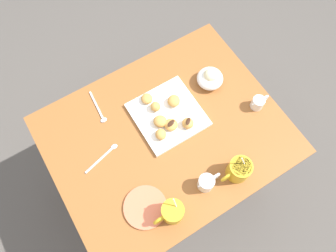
{
  "coord_description": "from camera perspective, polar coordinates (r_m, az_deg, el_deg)",
  "views": [
    {
      "loc": [
        0.24,
        0.4,
        1.91
      ],
      "look_at": [
        -0.02,
        -0.02,
        0.73
      ],
      "focal_mm": 33.85,
      "sensor_mm": 36.0,
      "label": 1
    }
  ],
  "objects": [
    {
      "name": "ground_plane",
      "position": [
        1.97,
        -0.16,
        -9.02
      ],
      "size": [
        8.0,
        8.0,
        0.0
      ],
      "primitive_type": "plane",
      "color": "#514C47"
    },
    {
      "name": "dining_table",
      "position": [
        1.42,
        -0.22,
        -3.52
      ],
      "size": [
        0.94,
        0.76,
        0.71
      ],
      "color": "#935628",
      "rests_on": "ground_plane"
    },
    {
      "name": "pastry_plate_square",
      "position": [
        1.32,
        -0.03,
        2.07
      ],
      "size": [
        0.27,
        0.27,
        0.02
      ],
      "primitive_type": "cube",
      "color": "white",
      "rests_on": "dining_table"
    },
    {
      "name": "coffee_mug_mustard_left",
      "position": [
        1.22,
        12.59,
        -7.69
      ],
      "size": [
        0.13,
        0.09,
        0.14
      ],
      "color": "gold",
      "rests_on": "dining_table"
    },
    {
      "name": "coffee_mug_mustard_right",
      "position": [
        1.16,
        0.73,
        -15.23
      ],
      "size": [
        0.12,
        0.08,
        0.14
      ],
      "color": "gold",
      "rests_on": "dining_table"
    },
    {
      "name": "cream_pitcher_white",
      "position": [
        1.2,
        6.94,
        -10.06
      ],
      "size": [
        0.1,
        0.06,
        0.07
      ],
      "color": "white",
      "rests_on": "dining_table"
    },
    {
      "name": "ice_cream_bowl",
      "position": [
        1.38,
        7.59,
        8.59
      ],
      "size": [
        0.11,
        0.11,
        0.08
      ],
      "color": "white",
      "rests_on": "dining_table"
    },
    {
      "name": "chocolate_sauce_pitcher",
      "position": [
        1.37,
        15.92,
        4.1
      ],
      "size": [
        0.09,
        0.05,
        0.06
      ],
      "color": "white",
      "rests_on": "dining_table"
    },
    {
      "name": "saucer_coral_left",
      "position": [
        1.21,
        -4.12,
        -14.37
      ],
      "size": [
        0.16,
        0.16,
        0.01
      ],
      "primitive_type": "cylinder",
      "color": "#E5704C",
      "rests_on": "dining_table"
    },
    {
      "name": "loose_spoon_near_saucer",
      "position": [
        1.36,
        -12.28,
        2.7
      ],
      "size": [
        0.03,
        0.16,
        0.01
      ],
      "color": "silver",
      "rests_on": "dining_table"
    },
    {
      "name": "loose_spoon_by_plate",
      "position": [
        1.28,
        -11.25,
        -5.13
      ],
      "size": [
        0.16,
        0.05,
        0.01
      ],
      "color": "silver",
      "rests_on": "dining_table"
    },
    {
      "name": "beignet_0",
      "position": [
        1.28,
        -1.46,
        0.84
      ],
      "size": [
        0.07,
        0.07,
        0.04
      ],
      "primitive_type": "ellipsoid",
      "rotation": [
        0.0,
        0.0,
        0.99
      ],
      "color": "#D19347",
      "rests_on": "pastry_plate_square"
    },
    {
      "name": "beignet_1",
      "position": [
        1.27,
        0.56,
        0.23
      ],
      "size": [
        0.06,
        0.06,
        0.03
      ],
      "primitive_type": "ellipsoid",
      "rotation": [
        0.0,
        0.0,
        3.18
      ],
      "color": "#D19347",
      "rests_on": "pastry_plate_square"
    },
    {
      "name": "chocolate_drizzle_1",
      "position": [
        1.26,
        0.57,
        0.52
      ],
      "size": [
        0.04,
        0.03,
        0.0
      ],
      "primitive_type": "ellipsoid",
      "rotation": [
        0.0,
        0.0,
        3.44
      ],
      "color": "#381E11",
      "rests_on": "beignet_1"
    },
    {
      "name": "beignet_2",
      "position": [
        1.33,
        -3.82,
        4.94
      ],
      "size": [
        0.06,
        0.06,
        0.03
      ],
      "primitive_type": "ellipsoid",
      "rotation": [
        0.0,
        0.0,
        1.4
      ],
      "color": "#D19347",
      "rests_on": "pastry_plate_square"
    },
    {
      "name": "beignet_3",
      "position": [
        1.32,
        1.05,
        4.55
      ],
      "size": [
        0.08,
        0.08,
        0.04
      ],
      "primitive_type": "ellipsoid",
      "rotation": [
        0.0,
        0.0,
        5.5
      ],
      "color": "#D19347",
      "rests_on": "pastry_plate_square"
    },
    {
      "name": "beignet_4",
      "position": [
        1.3,
        -2.27,
        3.51
      ],
      "size": [
        0.06,
        0.06,
        0.04
      ],
      "primitive_type": "ellipsoid",
      "rotation": [
        0.0,
        0.0,
        2.2
      ],
      "color": "#D19347",
      "rests_on": "pastry_plate_square"
    },
    {
      "name": "beignet_5",
      "position": [
        1.27,
        3.6,
        0.5
      ],
      "size": [
        0.07,
        0.07,
        0.04
      ],
      "primitive_type": "ellipsoid",
      "rotation": [
        0.0,
        0.0,
        0.9
      ],
      "color": "#D19347",
      "rests_on": "pastry_plate_square"
    },
    {
      "name": "chocolate_drizzle_5",
      "position": [
        1.26,
        3.65,
        0.85
      ],
      "size": [
        0.04,
        0.03,
        0.0
      ],
      "primitive_type": "ellipsoid",
      "rotation": [
        0.0,
        0.0,
        0.67
      ],
      "color": "#381E11",
      "rests_on": "beignet_5"
    },
    {
      "name": "beignet_6",
      "position": [
        1.25,
        -1.26,
        -1.61
      ],
      "size": [
        0.05,
        0.06,
        0.04
      ],
      "primitive_type": "ellipsoid",
      "rotation": [
        0.0,
        0.0,
        4.47
      ],
      "color": "#D19347",
      "rests_on": "pastry_plate_square"
    }
  ]
}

